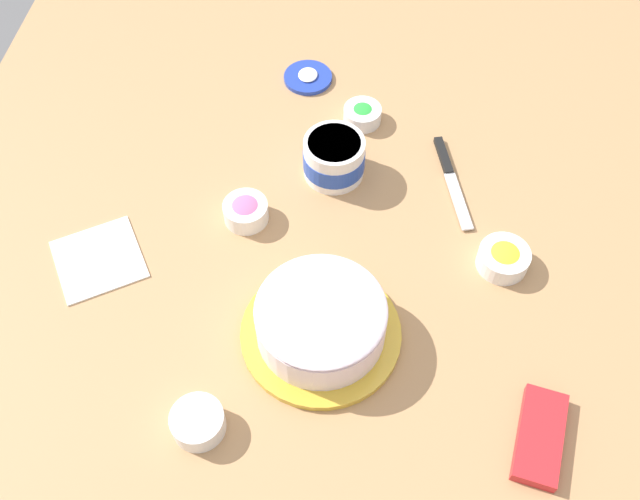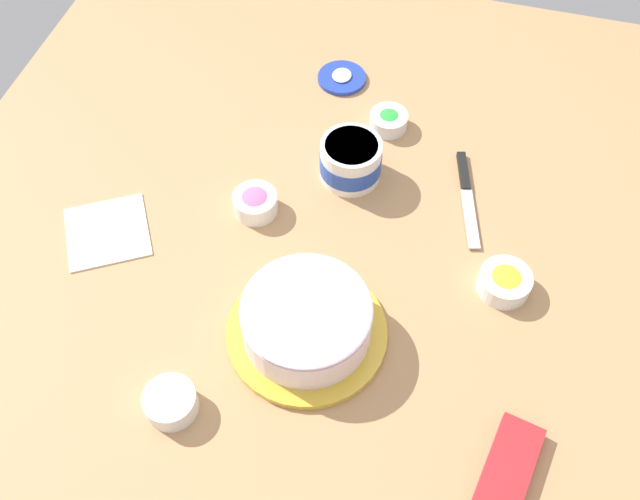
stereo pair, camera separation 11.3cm
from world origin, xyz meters
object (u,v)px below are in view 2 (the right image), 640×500
object	(u,v)px
frosting_tub_lid	(342,78)
candy_box_lower	(509,467)
frosting_tub	(351,160)
sprinkle_bowl_pink	(254,204)
frosted_cake	(307,321)
sprinkle_bowl_orange	(170,402)
paper_napkin	(107,231)
spreading_knife	(466,190)
sprinkle_bowl_yellow	(505,282)
sprinkle_bowl_green	(389,120)

from	to	relation	value
frosting_tub_lid	candy_box_lower	world-z (taller)	candy_box_lower
frosting_tub	sprinkle_bowl_pink	xyz separation A→B (m)	(0.14, -0.15, -0.02)
frosted_cake	sprinkle_bowl_orange	world-z (taller)	frosted_cake
frosting_tub	frosting_tub_lid	distance (m)	0.28
paper_napkin	spreading_knife	bearing A→B (deg)	113.44
sprinkle_bowl_yellow	sprinkle_bowl_green	bearing A→B (deg)	-140.11
frosted_cake	frosting_tub	distance (m)	0.37
candy_box_lower	sprinkle_bowl_yellow	bearing A→B (deg)	-160.26
frosted_cake	spreading_knife	world-z (taller)	frosted_cake
frosted_cake	spreading_knife	bearing A→B (deg)	150.95
sprinkle_bowl_yellow	sprinkle_bowl_green	xyz separation A→B (m)	(-0.34, -0.28, -0.00)
candy_box_lower	sprinkle_bowl_orange	bearing A→B (deg)	-74.25
frosted_cake	frosting_tub_lid	size ratio (longest dim) A/B	2.57
frosting_tub_lid	sprinkle_bowl_pink	size ratio (longest dim) A/B	1.26
sprinkle_bowl_orange	paper_napkin	size ratio (longest dim) A/B	0.57
sprinkle_bowl_yellow	paper_napkin	distance (m)	0.74
sprinkle_bowl_orange	paper_napkin	world-z (taller)	sprinkle_bowl_orange
frosted_cake	sprinkle_bowl_pink	world-z (taller)	frosted_cake
frosted_cake	frosting_tub	bearing A→B (deg)	-177.55
frosting_tub	sprinkle_bowl_orange	distance (m)	0.57
frosting_tub_lid	spreading_knife	bearing A→B (deg)	51.75
sprinkle_bowl_green	candy_box_lower	distance (m)	0.74
frosting_tub_lid	frosted_cake	bearing A→B (deg)	9.00
frosting_tub_lid	frosting_tub	bearing A→B (deg)	17.67
sprinkle_bowl_pink	sprinkle_bowl_orange	size ratio (longest dim) A/B	1.00
spreading_knife	sprinkle_bowl_yellow	bearing A→B (deg)	25.44
frosting_tub_lid	sprinkle_bowl_pink	world-z (taller)	sprinkle_bowl_pink
frosting_tub	sprinkle_bowl_yellow	world-z (taller)	frosting_tub
frosted_cake	frosting_tub	xyz separation A→B (m)	(-0.37, -0.02, -0.00)
sprinkle_bowl_green	spreading_knife	bearing A→B (deg)	54.16
sprinkle_bowl_pink	sprinkle_bowl_orange	bearing A→B (deg)	-0.40
frosting_tub_lid	candy_box_lower	size ratio (longest dim) A/B	0.69
frosted_cake	spreading_knife	size ratio (longest dim) A/B	1.18
spreading_knife	sprinkle_bowl_orange	distance (m)	0.69
sprinkle_bowl_green	sprinkle_bowl_orange	distance (m)	0.73
frosting_tub	candy_box_lower	distance (m)	0.63
sprinkle_bowl_yellow	sprinkle_bowl_green	world-z (taller)	sprinkle_bowl_yellow
sprinkle_bowl_yellow	sprinkle_bowl_green	distance (m)	0.44
frosting_tub_lid	sprinkle_bowl_yellow	xyz separation A→B (m)	(0.45, 0.41, 0.02)
sprinkle_bowl_pink	paper_napkin	world-z (taller)	sprinkle_bowl_pink
sprinkle_bowl_green	sprinkle_bowl_pink	size ratio (longest dim) A/B	0.93
spreading_knife	sprinkle_bowl_pink	xyz separation A→B (m)	(0.16, -0.38, 0.02)
frosting_tub_lid	sprinkle_bowl_green	distance (m)	0.17
frosting_tub	candy_box_lower	xyz separation A→B (m)	(0.51, 0.37, -0.03)
frosted_cake	paper_napkin	size ratio (longest dim) A/B	1.83
frosting_tub_lid	sprinkle_bowl_pink	distance (m)	0.41
candy_box_lower	paper_napkin	world-z (taller)	candy_box_lower
frosted_cake	sprinkle_bowl_green	distance (m)	0.52
spreading_knife	sprinkle_bowl_yellow	distance (m)	0.23
spreading_knife	sprinkle_bowl_orange	xyz separation A→B (m)	(0.57, -0.39, 0.02)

